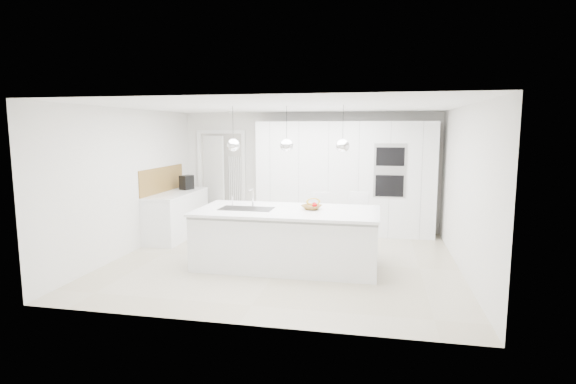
% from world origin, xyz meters
% --- Properties ---
extents(floor, '(5.50, 5.50, 0.00)m').
position_xyz_m(floor, '(0.00, 0.00, 0.00)').
color(floor, '#BFB49A').
rests_on(floor, ground).
extents(wall_back, '(5.50, 0.00, 5.50)m').
position_xyz_m(wall_back, '(0.00, 2.50, 1.25)').
color(wall_back, silver).
rests_on(wall_back, ground).
extents(wall_left, '(0.00, 5.00, 5.00)m').
position_xyz_m(wall_left, '(-2.75, 0.00, 1.25)').
color(wall_left, silver).
rests_on(wall_left, ground).
extents(ceiling, '(5.50, 5.50, 0.00)m').
position_xyz_m(ceiling, '(0.00, 0.00, 2.50)').
color(ceiling, white).
rests_on(ceiling, wall_back).
extents(tall_cabinets, '(3.60, 0.60, 2.30)m').
position_xyz_m(tall_cabinets, '(0.80, 2.20, 1.15)').
color(tall_cabinets, white).
rests_on(tall_cabinets, floor).
extents(oven_stack, '(0.62, 0.04, 1.05)m').
position_xyz_m(oven_stack, '(1.70, 1.89, 1.35)').
color(oven_stack, '#A5A5A8').
rests_on(oven_stack, tall_cabinets).
extents(doorway_frame, '(1.11, 0.08, 2.13)m').
position_xyz_m(doorway_frame, '(-1.95, 2.47, 1.02)').
color(doorway_frame, white).
rests_on(doorway_frame, floor).
extents(hallway_door, '(0.76, 0.38, 2.00)m').
position_xyz_m(hallway_door, '(-2.20, 2.42, 1.00)').
color(hallway_door, white).
rests_on(hallway_door, floor).
extents(radiator, '(0.32, 0.04, 1.40)m').
position_xyz_m(radiator, '(-1.63, 2.46, 0.85)').
color(radiator, white).
rests_on(radiator, floor).
extents(left_base_cabinets, '(0.60, 1.80, 0.86)m').
position_xyz_m(left_base_cabinets, '(-2.45, 1.20, 0.43)').
color(left_base_cabinets, white).
rests_on(left_base_cabinets, floor).
extents(left_worktop, '(0.62, 1.82, 0.04)m').
position_xyz_m(left_worktop, '(-2.45, 1.20, 0.88)').
color(left_worktop, white).
rests_on(left_worktop, left_base_cabinets).
extents(oak_backsplash, '(0.02, 1.80, 0.50)m').
position_xyz_m(oak_backsplash, '(-2.74, 1.20, 1.15)').
color(oak_backsplash, olive).
rests_on(oak_backsplash, wall_left).
extents(island_base, '(2.80, 1.20, 0.86)m').
position_xyz_m(island_base, '(0.10, -0.30, 0.43)').
color(island_base, white).
rests_on(island_base, floor).
extents(island_worktop, '(2.84, 1.40, 0.04)m').
position_xyz_m(island_worktop, '(0.10, -0.25, 0.88)').
color(island_worktop, white).
rests_on(island_worktop, island_base).
extents(island_sink, '(0.84, 0.44, 0.18)m').
position_xyz_m(island_sink, '(-0.55, -0.30, 0.82)').
color(island_sink, '#3F3F42').
rests_on(island_sink, island_worktop).
extents(island_tap, '(0.02, 0.02, 0.30)m').
position_xyz_m(island_tap, '(-0.50, -0.10, 1.05)').
color(island_tap, white).
rests_on(island_tap, island_worktop).
extents(pendant_left, '(0.20, 0.20, 0.20)m').
position_xyz_m(pendant_left, '(-0.75, -0.30, 1.90)').
color(pendant_left, white).
rests_on(pendant_left, ceiling).
extents(pendant_mid, '(0.20, 0.20, 0.20)m').
position_xyz_m(pendant_mid, '(0.10, -0.30, 1.90)').
color(pendant_mid, white).
rests_on(pendant_mid, ceiling).
extents(pendant_right, '(0.20, 0.20, 0.20)m').
position_xyz_m(pendant_right, '(0.95, -0.30, 1.90)').
color(pendant_right, white).
rests_on(pendant_right, ceiling).
extents(fruit_bowl, '(0.39, 0.39, 0.07)m').
position_xyz_m(fruit_bowl, '(0.47, -0.16, 0.94)').
color(fruit_bowl, olive).
rests_on(fruit_bowl, island_worktop).
extents(espresso_machine, '(0.25, 0.32, 0.30)m').
position_xyz_m(espresso_machine, '(-2.43, 1.66, 1.05)').
color(espresso_machine, black).
rests_on(espresso_machine, left_worktop).
extents(bar_stool_left, '(0.42, 0.53, 1.03)m').
position_xyz_m(bar_stool_left, '(0.48, 0.67, 0.52)').
color(bar_stool_left, white).
rests_on(bar_stool_left, floor).
extents(bar_stool_right, '(0.40, 0.52, 1.06)m').
position_xyz_m(bar_stool_right, '(1.17, 0.62, 0.53)').
color(bar_stool_right, white).
rests_on(bar_stool_right, floor).
extents(apple_a, '(0.08, 0.08, 0.08)m').
position_xyz_m(apple_a, '(0.52, -0.20, 0.97)').
color(apple_a, '#C10004').
rests_on(apple_a, fruit_bowl).
extents(apple_b, '(0.08, 0.08, 0.08)m').
position_xyz_m(apple_b, '(0.51, -0.12, 0.97)').
color(apple_b, '#C10004').
rests_on(apple_b, fruit_bowl).
extents(banana_bunch, '(0.25, 0.18, 0.23)m').
position_xyz_m(banana_bunch, '(0.49, -0.15, 1.02)').
color(banana_bunch, gold).
rests_on(banana_bunch, fruit_bowl).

